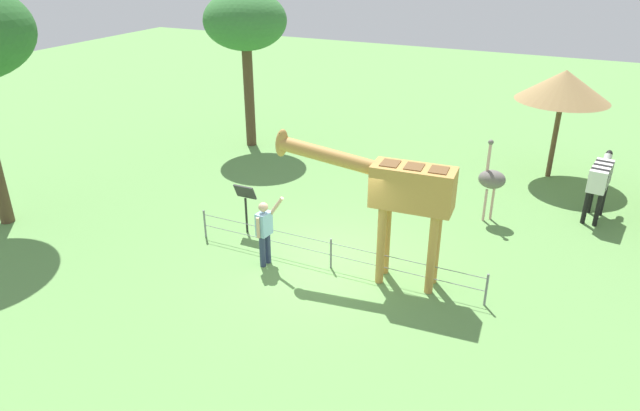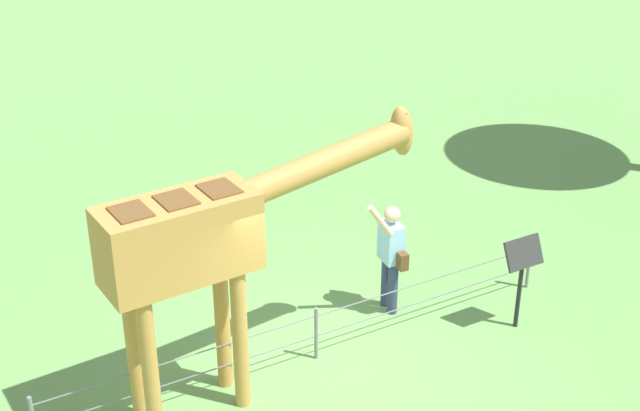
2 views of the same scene
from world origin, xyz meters
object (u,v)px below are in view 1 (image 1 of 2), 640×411
(ostrich, at_px, (492,179))
(tree_east, at_px, (245,23))
(giraffe, at_px, (396,190))
(shade_hut_aside, at_px, (564,86))
(zebra, at_px, (600,178))
(visitor, at_px, (265,230))
(info_sign, at_px, (245,198))

(ostrich, distance_m, tree_east, 9.94)
(giraffe, distance_m, ostrich, 4.29)
(giraffe, height_order, ostrich, giraffe)
(ostrich, relative_size, shade_hut_aside, 0.66)
(ostrich, bearing_deg, shade_hut_aside, -106.40)
(giraffe, bearing_deg, shade_hut_aside, -107.88)
(zebra, distance_m, shade_hut_aside, 3.50)
(visitor, distance_m, ostrich, 6.23)
(ostrich, relative_size, info_sign, 1.70)
(zebra, bearing_deg, tree_east, -6.29)
(info_sign, bearing_deg, giraffe, 172.34)
(zebra, relative_size, tree_east, 0.34)
(ostrich, height_order, shade_hut_aside, shade_hut_aside)
(shade_hut_aside, height_order, info_sign, shade_hut_aside)
(giraffe, height_order, visitor, giraffe)
(zebra, xyz_separation_m, ostrich, (2.58, 1.35, 0.01))
(visitor, bearing_deg, ostrich, -132.63)
(giraffe, height_order, shade_hut_aside, shade_hut_aside)
(zebra, bearing_deg, ostrich, 27.65)
(visitor, relative_size, ostrich, 0.78)
(visitor, bearing_deg, shade_hut_aside, -122.08)
(giraffe, height_order, info_sign, giraffe)
(visitor, height_order, info_sign, visitor)
(zebra, height_order, ostrich, ostrich)
(ostrich, height_order, info_sign, ostrich)
(tree_east, distance_m, info_sign, 7.78)
(zebra, xyz_separation_m, info_sign, (8.05, 4.74, -0.21))
(giraffe, relative_size, ostrich, 1.78)
(visitor, distance_m, zebra, 9.02)
(ostrich, distance_m, shade_hut_aside, 4.56)
(giraffe, relative_size, visitor, 2.28)
(ostrich, xyz_separation_m, tree_east, (9.05, -2.63, 3.16))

